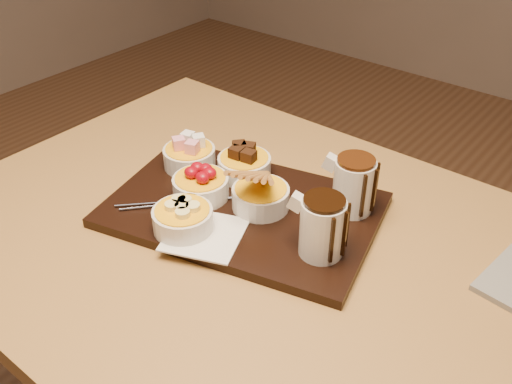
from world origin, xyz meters
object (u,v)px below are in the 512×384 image
Objects in this scene: bowl_strawberries at (201,187)px; pitcher_milk_chocolate at (353,186)px; dining_table at (275,290)px; pitcher_dark_chocolate at (322,228)px; serving_board at (243,210)px.

pitcher_milk_chocolate is (0.23, 0.13, 0.03)m from bowl_strawberries.
pitcher_dark_chocolate is (0.07, 0.02, 0.16)m from dining_table.
serving_board is at bearing 17.48° from bowl_strawberries.
dining_table is 0.18m from pitcher_dark_chocolate.
dining_table is 12.53× the size of pitcher_milk_chocolate.
bowl_strawberries is 1.04× the size of pitcher_milk_chocolate.
serving_board is 4.80× the size of pitcher_milk_chocolate.
pitcher_milk_chocolate reaches higher than serving_board.
serving_board is at bearing 160.49° from dining_table.
bowl_strawberries is at bearing 176.32° from dining_table.
pitcher_dark_chocolate and pitcher_milk_chocolate have the same top height.
pitcher_milk_chocolate is at bearing 30.30° from bowl_strawberries.
pitcher_dark_chocolate is at bearing 1.25° from bowl_strawberries.
pitcher_dark_chocolate is at bearing 12.74° from dining_table.
pitcher_dark_chocolate is 1.00× the size of pitcher_milk_chocolate.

